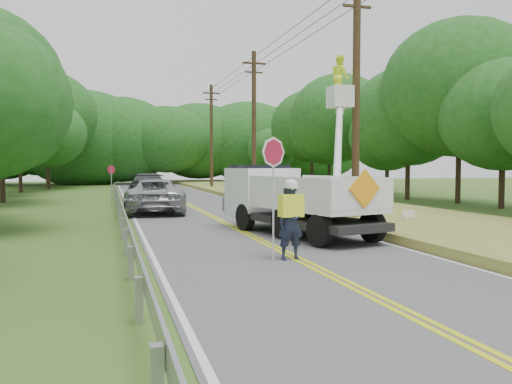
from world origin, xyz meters
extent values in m
plane|color=#466024|center=(0.00, 0.00, 0.00)|extent=(140.00, 140.00, 0.00)
cube|color=#555457|center=(0.00, 14.00, 0.01)|extent=(7.20, 96.00, 0.02)
cube|color=#CCD412|center=(-0.10, 14.00, 0.02)|extent=(0.12, 96.00, 0.00)
cube|color=#CCD412|center=(0.10, 14.00, 0.02)|extent=(0.12, 96.00, 0.00)
cube|color=silver|center=(-3.45, 14.00, 0.02)|extent=(0.12, 96.00, 0.00)
cube|color=silver|center=(3.45, 14.00, 0.02)|extent=(0.12, 96.00, 0.00)
cube|color=#94959D|center=(-4.10, -5.00, 0.35)|extent=(0.12, 0.14, 0.70)
cube|color=#94959D|center=(-4.10, -2.00, 0.35)|extent=(0.12, 0.14, 0.70)
cube|color=#94959D|center=(-4.10, 1.00, 0.35)|extent=(0.12, 0.14, 0.70)
cube|color=#94959D|center=(-4.10, 4.00, 0.35)|extent=(0.12, 0.14, 0.70)
cube|color=#94959D|center=(-4.10, 7.00, 0.35)|extent=(0.12, 0.14, 0.70)
cube|color=#94959D|center=(-4.10, 10.00, 0.35)|extent=(0.12, 0.14, 0.70)
cube|color=#94959D|center=(-4.10, 13.00, 0.35)|extent=(0.12, 0.14, 0.70)
cube|color=#94959D|center=(-4.10, 16.00, 0.35)|extent=(0.12, 0.14, 0.70)
cube|color=#94959D|center=(-4.10, 19.00, 0.35)|extent=(0.12, 0.14, 0.70)
cube|color=#94959D|center=(-4.10, 22.00, 0.35)|extent=(0.12, 0.14, 0.70)
cube|color=#94959D|center=(-4.10, 25.00, 0.35)|extent=(0.12, 0.14, 0.70)
cube|color=#94959D|center=(-4.10, 28.00, 0.35)|extent=(0.12, 0.14, 0.70)
cube|color=#94959D|center=(-4.10, 31.00, 0.35)|extent=(0.12, 0.14, 0.70)
cube|color=#94959D|center=(-4.10, 34.00, 0.35)|extent=(0.12, 0.14, 0.70)
cube|color=#94959D|center=(-4.10, 37.00, 0.35)|extent=(0.12, 0.14, 0.70)
cube|color=#94959D|center=(-4.00, 15.00, 0.60)|extent=(0.05, 48.00, 0.34)
cylinder|color=black|center=(5.00, 9.00, 5.00)|extent=(0.30, 0.30, 10.00)
cube|color=black|center=(5.00, 9.00, 8.60)|extent=(1.20, 0.10, 0.10)
cylinder|color=black|center=(5.00, 24.00, 5.00)|extent=(0.30, 0.30, 10.00)
cube|color=black|center=(5.00, 24.00, 9.20)|extent=(1.60, 0.12, 0.12)
cube|color=black|center=(5.00, 24.00, 8.60)|extent=(1.20, 0.10, 0.10)
cylinder|color=black|center=(5.00, 39.00, 5.00)|extent=(0.30, 0.30, 10.00)
cube|color=black|center=(5.00, 39.00, 9.20)|extent=(1.60, 0.12, 0.12)
cube|color=black|center=(5.00, 39.00, 8.60)|extent=(1.20, 0.10, 0.10)
cylinder|color=black|center=(4.30, 17.50, 9.10)|extent=(0.03, 43.00, 0.03)
cylinder|color=black|center=(5.00, 17.50, 9.10)|extent=(0.03, 43.00, 0.03)
cylinder|color=black|center=(5.70, 17.50, 9.10)|extent=(0.03, 43.00, 0.03)
cube|color=olive|center=(7.10, 14.00, 0.15)|extent=(7.00, 96.00, 0.30)
cylinder|color=#332319|center=(-10.90, 25.58, 1.37)|extent=(0.32, 0.32, 2.74)
ellipsoid|color=#184E14|center=(-10.90, 25.58, 4.71)|extent=(6.39, 6.39, 5.62)
cylinder|color=#332319|center=(-12.01, 31.75, 1.42)|extent=(0.32, 0.32, 2.84)
ellipsoid|color=#184E14|center=(-12.01, 31.75, 4.89)|extent=(6.62, 6.62, 5.83)
cylinder|color=#332319|center=(-11.76, 38.08, 1.43)|extent=(0.32, 0.32, 2.85)
ellipsoid|color=#184E14|center=(-11.76, 38.08, 4.91)|extent=(6.65, 6.65, 5.85)
cylinder|color=#332319|center=(-10.07, 43.32, 1.56)|extent=(0.32, 0.32, 3.12)
ellipsoid|color=#184E14|center=(-10.07, 43.32, 5.37)|extent=(7.27, 7.27, 6.40)
cylinder|color=#332319|center=(-10.68, 48.16, 2.21)|extent=(0.32, 0.32, 4.42)
ellipsoid|color=#184E14|center=(-10.68, 48.16, 7.62)|extent=(10.32, 10.32, 9.08)
cylinder|color=#332319|center=(15.89, 13.31, 1.46)|extent=(0.32, 0.32, 2.93)
ellipsoid|color=#184E14|center=(15.89, 13.31, 5.04)|extent=(6.83, 6.83, 6.01)
cylinder|color=#332319|center=(16.09, 17.20, 2.04)|extent=(0.32, 0.32, 4.07)
ellipsoid|color=#184E14|center=(16.09, 17.20, 7.01)|extent=(9.50, 9.50, 8.36)
cylinder|color=#332319|center=(15.05, 21.11, 1.65)|extent=(0.32, 0.32, 3.29)
ellipsoid|color=#184E14|center=(15.05, 21.11, 5.67)|extent=(7.68, 7.68, 6.76)
cylinder|color=#332319|center=(17.11, 27.35, 1.35)|extent=(0.32, 0.32, 2.70)
ellipsoid|color=#184E14|center=(17.11, 27.35, 4.66)|extent=(6.31, 6.31, 5.55)
cylinder|color=#332319|center=(15.62, 33.20, 1.93)|extent=(0.32, 0.32, 3.85)
ellipsoid|color=#184E14|center=(15.62, 33.20, 6.63)|extent=(8.99, 8.99, 7.91)
cylinder|color=#332319|center=(16.49, 37.30, 1.70)|extent=(0.32, 0.32, 3.41)
ellipsoid|color=#184E14|center=(16.49, 37.30, 5.87)|extent=(7.96, 7.96, 7.00)
cylinder|color=#332319|center=(16.34, 41.44, 1.88)|extent=(0.32, 0.32, 3.76)
ellipsoid|color=#184E14|center=(16.34, 41.44, 6.48)|extent=(8.78, 8.78, 7.73)
cylinder|color=#332319|center=(13.86, 47.78, 1.21)|extent=(0.32, 0.32, 2.42)
ellipsoid|color=#184E14|center=(13.86, 47.78, 4.17)|extent=(5.65, 5.65, 4.97)
ellipsoid|color=#184E14|center=(-12.14, 57.28, 5.50)|extent=(11.91, 8.93, 8.93)
ellipsoid|color=#184E14|center=(-7.32, 56.41, 5.50)|extent=(15.92, 11.94, 11.94)
ellipsoid|color=#184E14|center=(-2.99, 56.15, 5.50)|extent=(14.00, 10.50, 10.50)
ellipsoid|color=#184E14|center=(2.46, 54.40, 5.50)|extent=(10.93, 8.20, 8.20)
ellipsoid|color=#184E14|center=(7.06, 57.79, 5.50)|extent=(13.28, 9.96, 9.96)
ellipsoid|color=#184E14|center=(13.51, 56.98, 5.50)|extent=(14.17, 10.63, 10.63)
ellipsoid|color=#184E14|center=(17.44, 56.09, 5.50)|extent=(12.37, 9.28, 9.28)
ellipsoid|color=#184E14|center=(22.13, 54.07, 5.50)|extent=(13.66, 10.25, 10.25)
imported|color=#191E33|center=(-0.20, 2.18, 0.94)|extent=(0.71, 0.49, 1.85)
cube|color=#D2EB28|center=(-0.20, 2.18, 1.36)|extent=(0.59, 0.39, 0.56)
ellipsoid|color=white|center=(-0.20, 2.18, 1.88)|extent=(0.35, 0.35, 0.28)
cylinder|color=#B7B7B7|center=(-0.65, 2.19, 1.31)|extent=(0.04, 0.04, 2.59)
cylinder|color=#A21935|center=(-0.65, 2.19, 2.67)|extent=(0.67, 0.36, 0.74)
cylinder|color=black|center=(1.24, 3.74, 0.49)|extent=(0.51, 0.99, 0.95)
cylinder|color=black|center=(3.16, 4.21, 0.49)|extent=(0.51, 0.99, 0.95)
cylinder|color=black|center=(0.77, 5.65, 0.49)|extent=(0.51, 0.99, 0.95)
cylinder|color=black|center=(2.69, 6.12, 0.49)|extent=(0.51, 0.99, 0.95)
cylinder|color=black|center=(0.18, 8.05, 0.49)|extent=(0.51, 0.99, 0.95)
cylinder|color=black|center=(2.10, 8.52, 0.49)|extent=(0.51, 0.99, 0.95)
cube|color=black|center=(1.66, 6.18, 0.56)|extent=(3.52, 6.63, 0.25)
cube|color=silver|center=(1.82, 5.51, 1.06)|extent=(3.29, 4.95, 0.22)
cube|color=silver|center=(0.74, 5.24, 1.55)|extent=(1.14, 4.42, 0.89)
cube|color=silver|center=(2.91, 5.77, 1.55)|extent=(1.14, 4.42, 0.89)
cube|color=silver|center=(2.36, 3.32, 1.55)|extent=(2.22, 0.60, 0.89)
cube|color=silver|center=(1.02, 8.76, 1.35)|extent=(2.60, 2.35, 1.78)
cube|color=black|center=(0.98, 8.96, 1.99)|extent=(2.22, 1.72, 0.74)
cube|color=silver|center=(2.08, 4.45, 1.55)|extent=(1.07, 1.07, 0.79)
cube|color=silver|center=(4.30, 9.00, 5.03)|extent=(0.84, 0.84, 0.84)
imported|color=#D2EB28|center=(4.30, 9.00, 5.83)|extent=(0.62, 0.80, 1.65)
cube|color=orange|center=(2.38, 3.25, 1.70)|extent=(1.09, 0.31, 1.12)
imported|color=#A6A7AC|center=(-2.33, 15.95, 0.85)|extent=(3.22, 6.17, 1.66)
imported|color=#393D42|center=(-1.84, 26.96, 0.91)|extent=(3.15, 6.36, 1.78)
cylinder|color=#94959D|center=(-4.37, 20.33, 1.10)|extent=(0.06, 0.06, 2.21)
cylinder|color=#A21935|center=(-4.37, 20.33, 2.11)|extent=(0.43, 0.30, 0.50)
cube|color=white|center=(6.35, 7.30, 0.51)|extent=(0.45, 0.14, 0.32)
cylinder|color=#94959D|center=(6.17, 7.30, 0.23)|extent=(0.02, 0.02, 0.46)
cylinder|color=#94959D|center=(6.54, 7.30, 0.23)|extent=(0.02, 0.02, 0.46)
camera|label=1|loc=(-4.50, -9.75, 2.36)|focal=36.19mm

